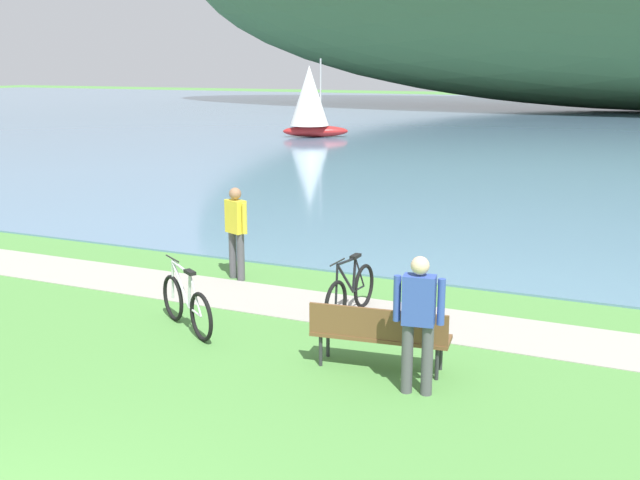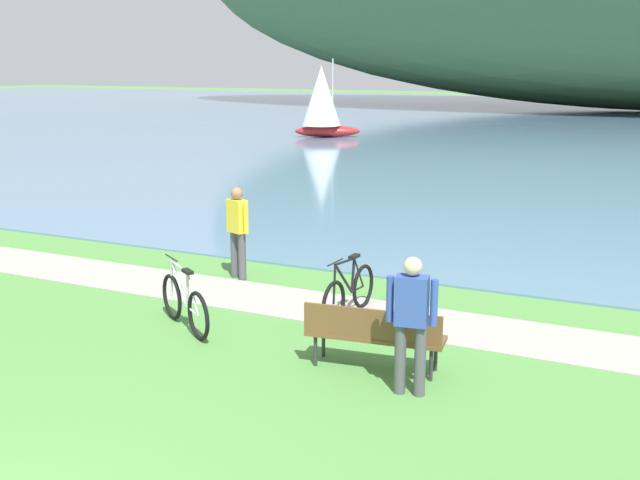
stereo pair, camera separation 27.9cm
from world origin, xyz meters
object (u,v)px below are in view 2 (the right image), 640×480
(park_bench_near_camera, at_px, (374,332))
(bicycle_beside_path, at_px, (184,303))
(person_on_the_grass, at_px, (411,317))
(sailboat_nearest_to_shore, at_px, (322,100))
(person_at_shoreline, at_px, (238,227))
(bicycle_leaning_near_bench, at_px, (349,293))

(park_bench_near_camera, distance_m, bicycle_beside_path, 3.14)
(bicycle_beside_path, height_order, person_on_the_grass, person_on_the_grass)
(sailboat_nearest_to_shore, bearing_deg, park_bench_near_camera, -63.50)
(person_at_shoreline, distance_m, person_on_the_grass, 5.61)
(bicycle_beside_path, height_order, person_at_shoreline, person_at_shoreline)
(park_bench_near_camera, distance_m, person_on_the_grass, 0.93)
(person_on_the_grass, bearing_deg, park_bench_near_camera, 143.66)
(sailboat_nearest_to_shore, bearing_deg, person_on_the_grass, -62.83)
(bicycle_leaning_near_bench, xyz_separation_m, person_at_shoreline, (-2.69, 1.11, 0.58))
(person_at_shoreline, xyz_separation_m, sailboat_nearest_to_shore, (-10.05, 24.90, 0.98))
(park_bench_near_camera, bearing_deg, sailboat_nearest_to_shore, 116.50)
(bicycle_beside_path, xyz_separation_m, sailboat_nearest_to_shore, (-10.74, 27.56, 1.56))
(person_on_the_grass, xyz_separation_m, sailboat_nearest_to_shore, (-14.52, 28.29, 0.98))
(park_bench_near_camera, relative_size, sailboat_nearest_to_shore, 0.45)
(park_bench_near_camera, relative_size, bicycle_beside_path, 1.22)
(person_on_the_grass, bearing_deg, bicycle_beside_path, 169.15)
(park_bench_near_camera, distance_m, sailboat_nearest_to_shore, 31.11)
(park_bench_near_camera, relative_size, person_at_shoreline, 1.08)
(bicycle_beside_path, height_order, sailboat_nearest_to_shore, sailboat_nearest_to_shore)
(person_on_the_grass, bearing_deg, person_at_shoreline, 142.84)
(sailboat_nearest_to_shore, bearing_deg, person_at_shoreline, -68.03)
(bicycle_leaning_near_bench, distance_m, person_on_the_grass, 2.95)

